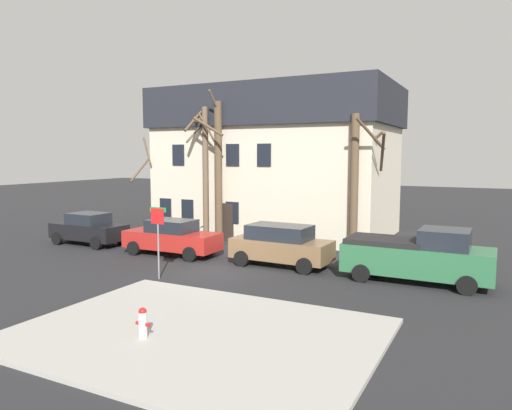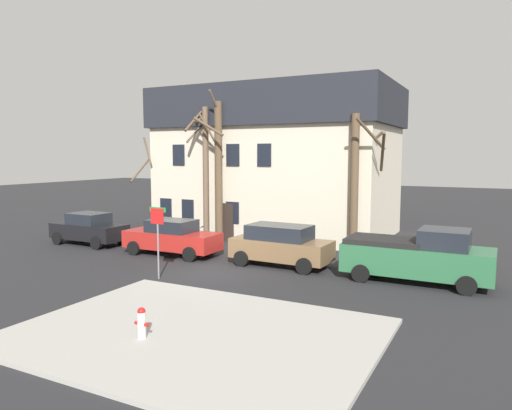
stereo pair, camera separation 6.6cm
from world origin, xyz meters
TOP-DOWN VIEW (x-y plane):
  - ground_plane at (0.00, 0.00)m, footprint 120.00×120.00m
  - sidewalk_slab at (3.23, -6.10)m, footprint 9.48×7.07m
  - building_main at (-1.97, 10.47)m, footprint 13.96×8.20m
  - tree_bare_near at (-8.66, 6.90)m, footprint 2.28×2.08m
  - tree_bare_mid at (-4.35, 6.13)m, footprint 1.86×1.82m
  - tree_bare_far at (-3.63, 6.20)m, footprint 3.26×3.09m
  - tree_bare_end at (4.11, 6.37)m, footprint 2.58×2.99m
  - car_black_sedan at (-9.29, 2.15)m, footprint 4.28×2.03m
  - car_red_sedan at (-3.66, 1.99)m, footprint 4.77×1.99m
  - car_brown_wagon at (1.94, 2.29)m, footprint 4.38×2.12m
  - pickup_truck_green at (7.65, 2.20)m, footprint 5.43×2.22m
  - fire_hydrant at (2.28, -7.12)m, footprint 0.42×0.22m
  - street_sign_pole at (-1.37, -1.90)m, footprint 0.76×0.07m
  - bicycle_leaning at (-5.38, 6.67)m, footprint 1.75×0.22m

SIDE VIEW (x-z plane):
  - ground_plane at x=0.00m, z-range 0.00..0.00m
  - sidewalk_slab at x=3.23m, z-range 0.00..0.12m
  - bicycle_leaning at x=-5.38m, z-range -0.15..0.88m
  - fire_hydrant at x=2.28m, z-range 0.13..0.94m
  - car_black_sedan at x=-9.29m, z-range 0.00..1.70m
  - car_red_sedan at x=-3.66m, z-range 0.00..1.71m
  - car_brown_wagon at x=1.94m, z-range 0.03..1.82m
  - pickup_truck_green at x=7.65m, z-range -0.03..2.06m
  - street_sign_pole at x=-1.37m, z-range 0.56..3.37m
  - tree_bare_near at x=-8.66m, z-range 0.01..5.89m
  - tree_bare_end at x=4.11m, z-range 0.27..7.03m
  - tree_bare_mid at x=-4.35m, z-range -0.04..8.19m
  - tree_bare_far at x=-3.63m, z-range 0.14..8.46m
  - building_main at x=-1.97m, z-range 0.09..8.84m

